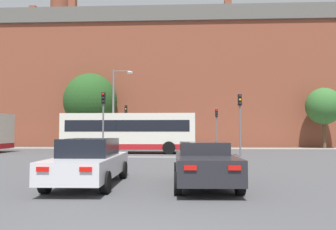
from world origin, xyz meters
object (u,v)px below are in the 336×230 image
pedestrian_waiting (86,139)px  car_roadster_right (204,164)px  car_saloon_left (90,161)px  traffic_light_near_right (240,115)px  traffic_light_near_left (103,114)px  traffic_light_far_right (217,122)px  pedestrian_walking_east (113,138)px  bus_crossing_lead (129,132)px  traffic_light_far_left (126,120)px  street_lamp_junction (117,102)px

pedestrian_waiting → car_roadster_right: bearing=-120.2°
car_saloon_left → traffic_light_near_right: bearing=59.5°
traffic_light_near_left → traffic_light_far_right: bearing=50.3°
pedestrian_walking_east → pedestrian_waiting: bearing=19.2°
car_saloon_left → pedestrian_waiting: bearing=105.9°
car_roadster_right → pedestrian_walking_east: (-8.07, 23.95, 0.33)m
bus_crossing_lead → pedestrian_walking_east: size_ratio=6.04×
car_roadster_right → bus_crossing_lead: size_ratio=0.43×
traffic_light_far_left → traffic_light_near_left: size_ratio=1.00×
traffic_light_far_left → traffic_light_near_left: (0.34, -11.22, 0.01)m
pedestrian_waiting → pedestrian_walking_east: size_ratio=0.88×
traffic_light_far_left → pedestrian_walking_east: traffic_light_far_left is taller
pedestrian_waiting → traffic_light_near_right: bearing=-94.5°
pedestrian_walking_east → street_lamp_junction: bearing=140.6°
traffic_light_near_right → pedestrian_walking_east: 16.16m
street_lamp_junction → car_saloon_left: bearing=-81.3°
bus_crossing_lead → traffic_light_far_right: size_ratio=2.62×
traffic_light_near_left → traffic_light_near_right: bearing=1.0°
car_roadster_right → pedestrian_waiting: 27.39m
car_saloon_left → traffic_light_far_right: bearing=73.4°
pedestrian_waiting → traffic_light_far_left: bearing=-69.5°
bus_crossing_lead → pedestrian_walking_east: (-2.98, 7.88, -0.68)m
pedestrian_waiting → traffic_light_near_left: bearing=-123.0°
traffic_light_far_left → bus_crossing_lead: bearing=-78.0°
traffic_light_far_right → street_lamp_junction: (-9.17, -6.58, 1.54)m
traffic_light_far_left → street_lamp_junction: bearing=-86.8°
car_roadster_right → traffic_light_far_right: (2.83, 23.60, 2.04)m
car_saloon_left → street_lamp_junction: bearing=97.7°
traffic_light_near_right → traffic_light_near_left: bearing=-179.0°
car_saloon_left → car_roadster_right: car_saloon_left is taller
street_lamp_junction → pedestrian_waiting: bearing=121.9°
pedestrian_waiting → pedestrian_walking_east: bearing=-71.9°
pedestrian_walking_east → car_roadster_right: bearing=145.2°
car_saloon_left → traffic_light_far_left: 23.93m
traffic_light_near_left → street_lamp_junction: (0.03, 4.50, 1.25)m
traffic_light_near_left → pedestrian_walking_east: (-1.69, 11.44, -2.00)m
traffic_light_far_right → traffic_light_near_right: traffic_light_near_right is taller
car_saloon_left → pedestrian_waiting: 25.97m
car_saloon_left → traffic_light_near_left: (-2.63, 12.41, 2.28)m
bus_crossing_lead → traffic_light_far_left: size_ratio=2.36×
car_roadster_right → traffic_light_far_left: bearing=104.3°
traffic_light_near_left → bus_crossing_lead: bearing=70.1°
traffic_light_far_left → traffic_light_near_left: traffic_light_near_left is taller
traffic_light_near_left → traffic_light_far_right: 14.41m
traffic_light_near_left → traffic_light_far_right: traffic_light_near_left is taller
traffic_light_near_right → pedestrian_walking_east: (-11.42, 11.27, -1.90)m
traffic_light_near_right → street_lamp_junction: street_lamp_junction is taller
traffic_light_far_right → street_lamp_junction: street_lamp_junction is taller
bus_crossing_lead → traffic_light_near_left: (-1.29, -3.56, 1.32)m
traffic_light_near_right → bus_crossing_lead: bearing=158.1°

